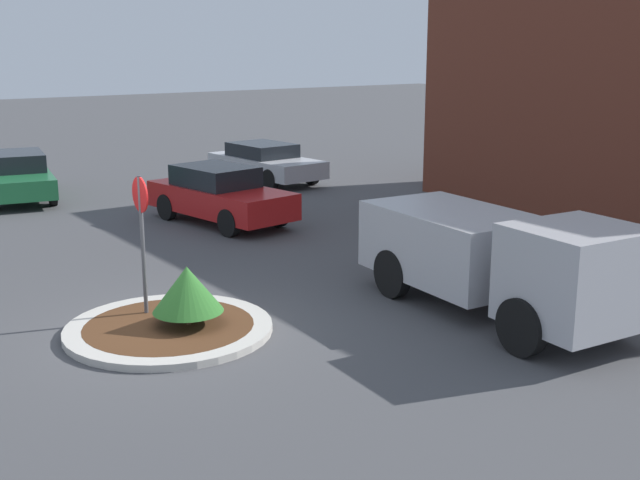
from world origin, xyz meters
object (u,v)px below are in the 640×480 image
(stop_sign, at_px, (142,224))
(parked_sedan_silver, at_px, (265,162))
(parked_sedan_green, at_px, (16,175))
(utility_truck, at_px, (494,256))
(parked_sedan_red, at_px, (220,195))

(stop_sign, bearing_deg, parked_sedan_silver, 140.11)
(parked_sedan_green, bearing_deg, stop_sign, 5.10)
(utility_truck, distance_m, parked_sedan_green, 16.36)
(parked_sedan_green, height_order, parked_sedan_red, parked_sedan_red)
(parked_sedan_green, relative_size, parked_sedan_red, 1.07)
(parked_sedan_red, bearing_deg, utility_truck, -6.50)
(parked_sedan_silver, xyz_separation_m, parked_sedan_red, (4.87, -4.40, 0.08))
(utility_truck, relative_size, parked_sedan_silver, 1.20)
(utility_truck, distance_m, parked_sedan_red, 9.33)
(utility_truck, relative_size, parked_sedan_red, 1.21)
(parked_sedan_green, relative_size, parked_sedan_silver, 1.06)
(stop_sign, relative_size, utility_truck, 0.45)
(utility_truck, xyz_separation_m, parked_sedan_green, (-15.91, -3.80, -0.34))
(stop_sign, distance_m, parked_sedan_red, 7.72)
(utility_truck, xyz_separation_m, parked_sedan_red, (-9.32, -0.34, -0.30))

